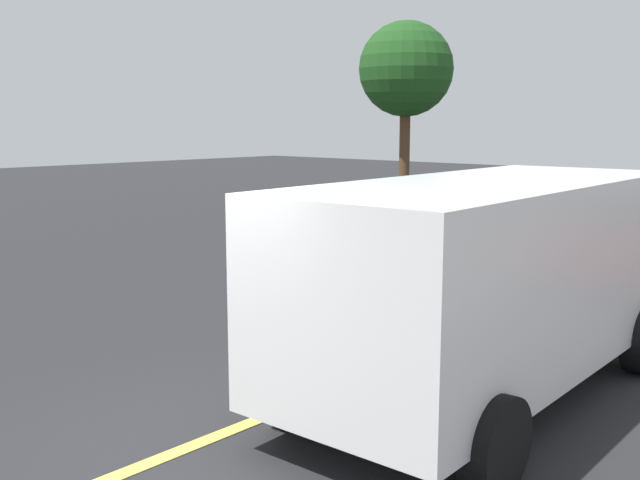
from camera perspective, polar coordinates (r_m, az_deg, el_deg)
name	(u,v)px	position (r m, az deg, el deg)	size (l,w,h in m)	color
ground_plane	(195,446)	(6.75, -9.55, -15.26)	(80.00, 80.00, 0.00)	#262628
lane_marking_centre	(401,363)	(8.78, 6.21, -9.33)	(28.00, 0.16, 0.01)	#E0D14C
white_van	(487,274)	(7.58, 12.67, -2.58)	(5.28, 2.44, 2.20)	white
tree_left_verge	(406,70)	(24.13, 6.60, 12.80)	(2.98, 2.98, 5.91)	#513823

